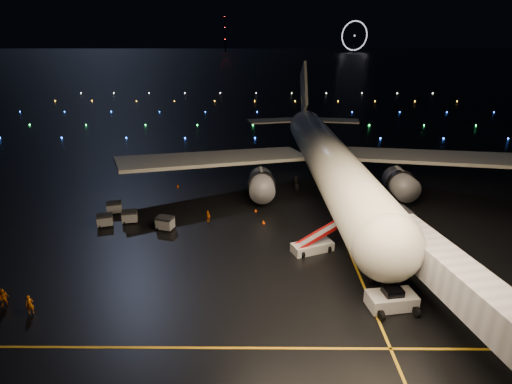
% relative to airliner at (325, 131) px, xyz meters
% --- Properties ---
extents(ground, '(2000.00, 2000.00, 0.00)m').
position_rel_airliner_xyz_m(ground, '(-12.07, 272.01, -9.38)').
color(ground, black).
rests_on(ground, ground).
extents(lane_centre, '(0.25, 80.00, 0.02)m').
position_rel_airliner_xyz_m(lane_centre, '(-0.07, -12.99, -9.37)').
color(lane_centre, gold).
rests_on(lane_centre, ground).
extents(lane_cross, '(60.00, 0.25, 0.02)m').
position_rel_airliner_xyz_m(lane_cross, '(-17.07, -37.99, -9.37)').
color(lane_cross, gold).
rests_on(lane_cross, ground).
extents(airliner, '(68.04, 64.83, 18.75)m').
position_rel_airliner_xyz_m(airliner, '(0.00, 0.00, 0.00)').
color(airliner, silver).
rests_on(airliner, ground).
extents(pushback_tug, '(4.67, 2.94, 2.08)m').
position_rel_airliner_xyz_m(pushback_tug, '(1.55, -32.67, -8.34)').
color(pushback_tug, silver).
rests_on(pushback_tug, ground).
extents(belt_loader, '(7.30, 4.45, 3.44)m').
position_rel_airliner_xyz_m(belt_loader, '(-4.41, -22.24, -7.66)').
color(belt_loader, silver).
rests_on(belt_loader, ground).
extents(crew_a, '(0.78, 0.68, 1.81)m').
position_rel_airliner_xyz_m(crew_a, '(-31.30, -33.69, -8.47)').
color(crew_a, orange).
rests_on(crew_a, ground).
extents(crew_b, '(1.04, 0.90, 1.84)m').
position_rel_airliner_xyz_m(crew_b, '(-34.23, -32.72, -8.46)').
color(crew_b, orange).
rests_on(crew_b, ground).
extents(crew_c, '(0.93, 0.90, 1.56)m').
position_rel_airliner_xyz_m(crew_c, '(-17.58, -14.12, -8.60)').
color(crew_c, orange).
rests_on(crew_c, ground).
extents(safety_cone_0, '(0.60, 0.60, 0.54)m').
position_rel_airliner_xyz_m(safety_cone_0, '(-10.04, -14.83, -9.11)').
color(safety_cone_0, '#E94000').
rests_on(safety_cone_0, ground).
extents(safety_cone_1, '(0.61, 0.61, 0.55)m').
position_rel_airliner_xyz_m(safety_cone_1, '(-8.52, -2.05, -9.10)').
color(safety_cone_1, '#E94000').
rests_on(safety_cone_1, ground).
extents(safety_cone_2, '(0.39, 0.39, 0.44)m').
position_rel_airliner_xyz_m(safety_cone_2, '(-11.11, -10.83, -9.16)').
color(safety_cone_2, '#E94000').
rests_on(safety_cone_2, ground).
extents(safety_cone_3, '(0.50, 0.50, 0.52)m').
position_rel_airliner_xyz_m(safety_cone_3, '(-24.25, -0.85, -9.12)').
color(safety_cone_3, '#E94000').
rests_on(safety_cone_3, ground).
extents(ferris_wheel, '(49.33, 16.80, 52.00)m').
position_rel_airliner_xyz_m(ferris_wheel, '(157.93, 692.01, 16.62)').
color(ferris_wheel, black).
rests_on(ferris_wheel, ground).
extents(radio_mast, '(1.80, 1.80, 64.00)m').
position_rel_airliner_xyz_m(radio_mast, '(-72.07, 712.01, 22.62)').
color(radio_mast, black).
rests_on(radio_mast, ground).
extents(taxiway_lights, '(164.00, 92.00, 0.36)m').
position_rel_airliner_xyz_m(taxiway_lights, '(-12.07, 78.01, -9.20)').
color(taxiway_lights, black).
rests_on(taxiway_lights, ground).
extents(baggage_cart_0, '(2.21, 1.77, 1.66)m').
position_rel_airliner_xyz_m(baggage_cart_0, '(-28.11, -14.51, -8.55)').
color(baggage_cart_0, gray).
rests_on(baggage_cart_0, ground).
extents(baggage_cart_1, '(2.42, 1.99, 1.78)m').
position_rel_airliner_xyz_m(baggage_cart_1, '(-22.83, -16.67, -8.49)').
color(baggage_cart_1, gray).
rests_on(baggage_cart_1, ground).
extents(baggage_cart_2, '(2.27, 1.89, 1.65)m').
position_rel_airliner_xyz_m(baggage_cart_2, '(-31.04, -15.69, -8.55)').
color(baggage_cart_2, gray).
rests_on(baggage_cart_2, ground).
extents(baggage_cart_3, '(2.27, 1.86, 1.68)m').
position_rel_airliner_xyz_m(baggage_cart_3, '(-31.21, -11.45, -8.54)').
color(baggage_cart_3, gray).
rests_on(baggage_cart_3, ground).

